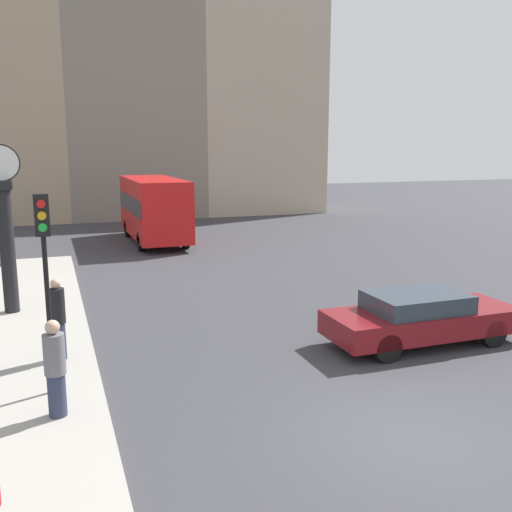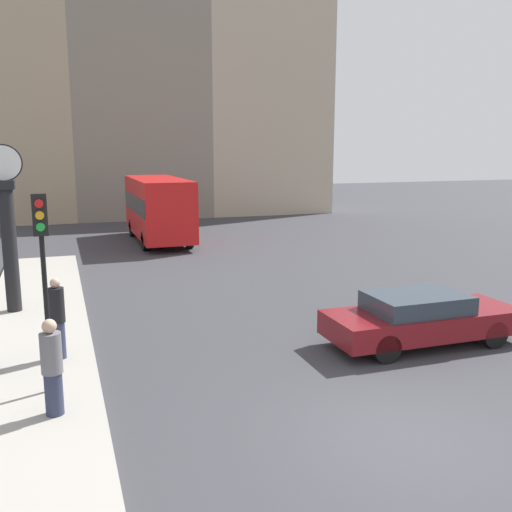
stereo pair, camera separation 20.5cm
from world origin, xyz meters
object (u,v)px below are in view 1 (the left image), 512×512
object	(u,v)px
sedan_car	(421,317)
pedestrian_grey_jacket	(55,368)
street_clock	(6,235)
pedestrian_black_jacket	(58,319)
bus_distant	(154,206)
traffic_light_near	(45,253)

from	to	relation	value
sedan_car	pedestrian_grey_jacket	bearing A→B (deg)	-171.08
street_clock	pedestrian_black_jacket	distance (m)	4.65
bus_distant	pedestrian_black_jacket	size ratio (longest dim) A/B	4.12
street_clock	traffic_light_near	bearing A→B (deg)	-80.44
sedan_car	pedestrian_black_jacket	bearing A→B (deg)	169.81
sedan_car	traffic_light_near	world-z (taller)	traffic_light_near
pedestrian_black_jacket	traffic_light_near	bearing A→B (deg)	-95.02
bus_distant	pedestrian_black_jacket	bearing A→B (deg)	-107.21
pedestrian_black_jacket	street_clock	bearing A→B (deg)	105.20
bus_distant	sedan_car	bearing A→B (deg)	-78.99
bus_distant	traffic_light_near	xyz separation A→B (m)	(-5.05, -17.54, 1.04)
sedan_car	pedestrian_black_jacket	xyz separation A→B (m)	(-8.26, 1.48, 0.39)
pedestrian_grey_jacket	bus_distant	bearing A→B (deg)	74.96
street_clock	bus_distant	bearing A→B (deg)	62.15
street_clock	pedestrian_black_jacket	xyz separation A→B (m)	(1.17, -4.32, -1.28)
sedan_car	traffic_light_near	xyz separation A→B (m)	(-8.41, -0.26, 2.17)
pedestrian_grey_jacket	pedestrian_black_jacket	bearing A→B (deg)	87.92
traffic_light_near	pedestrian_grey_jacket	bearing A→B (deg)	-87.20
sedan_car	pedestrian_grey_jacket	xyz separation A→B (m)	(-8.36, -1.31, 0.35)
sedan_car	pedestrian_black_jacket	world-z (taller)	pedestrian_black_jacket
bus_distant	street_clock	bearing A→B (deg)	-117.85
sedan_car	pedestrian_grey_jacket	world-z (taller)	pedestrian_grey_jacket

